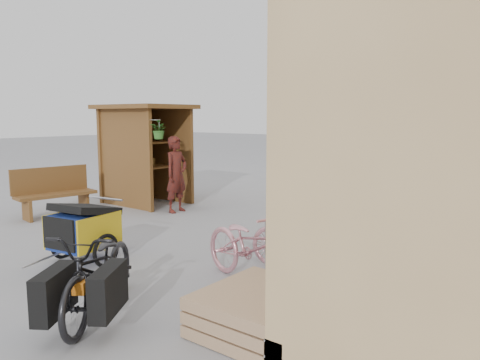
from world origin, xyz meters
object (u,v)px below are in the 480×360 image
Objects in this scene: shopping_carts at (457,184)px; bike_0 at (252,247)px; bike_3 at (349,217)px; kiosk at (142,140)px; bike_5 at (367,205)px; bike_1 at (301,239)px; cargo_bike at (99,272)px; bench at (54,191)px; child_trailer at (83,228)px; person_kiosk at (176,174)px; bike_7 at (392,197)px; bike_2 at (332,226)px; bike_4 at (362,209)px; bike_6 at (392,202)px; pallet_stack at (258,310)px.

bike_0 is (-0.80, -6.75, -0.11)m from shopping_carts.
shopping_carts is 1.04× the size of bike_3.
bike_5 is at bearing 7.28° from kiosk.
bike_5 reaches higher than bike_1.
bike_5 is at bearing 48.58° from cargo_bike.
bench is 1.07× the size of child_trailer.
shopping_carts is 6.37m from person_kiosk.
person_kiosk is (-1.53, 3.39, 0.34)m from child_trailer.
bike_7 is at bearing -66.60° from person_kiosk.
bike_0 is 1.19× the size of bike_2.
kiosk reaches higher than bike_7.
bike_5 is (5.47, 0.70, -1.05)m from kiosk.
kiosk is at bearing 76.45° from bike_3.
bike_3 is at bearing 45.06° from cargo_bike.
bike_5 is at bearing -8.94° from bike_4.
bike_6 is (4.21, 1.84, -0.42)m from person_kiosk.
bike_1 is (5.68, -2.04, -1.10)m from kiosk.
bike_1 is 0.91× the size of bike_7.
person_kiosk is 4.20m from bike_3.
child_trailer is 3.17m from bike_1.
bike_7 is (-0.10, 0.27, 0.07)m from bike_6.
shopping_carts is 4.82m from bike_2.
bike_6 is at bearing 15.82° from kiosk.
bike_3 is at bearing -95.10° from person_kiosk.
child_trailer is 0.85× the size of bike_0.
bike_5 is at bearing 50.62° from child_trailer.
child_trailer is at bearing 153.62° from bike_7.
shopping_carts is at bearing 46.11° from cargo_bike.
bench is 6.09m from bike_1.
bike_7 is (-0.16, 3.90, 0.04)m from bike_1.
bike_2 is (0.09, 1.99, -0.08)m from bike_0.
bike_7 is at bearing 7.64° from bike_6.
bike_2 is 0.87× the size of bike_4.
pallet_stack is 5.51m from bike_6.
bike_0 reaches higher than child_trailer.
bike_3 reaches higher than bike_2.
bike_6 reaches higher than pallet_stack.
bike_4 is at bearing 47.93° from child_trailer.
cargo_bike is 1.26× the size of bike_3.
bike_6 is (-0.06, 3.63, -0.02)m from bike_1.
bike_4 is at bearing 100.12° from pallet_stack.
bike_5 reaches higher than bike_4.
bike_0 is 3.24m from bike_4.
cargo_bike reaches higher than bike_6.
cargo_bike is at bearing -146.70° from person_kiosk.
cargo_bike is 5.38m from bike_5.
person_kiosk is at bearing 143.29° from pallet_stack.
pallet_stack is 4.30m from bike_4.
bike_4 is (0.79, 4.99, -0.01)m from cargo_bike.
kiosk is at bearing 77.69° from bike_0.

